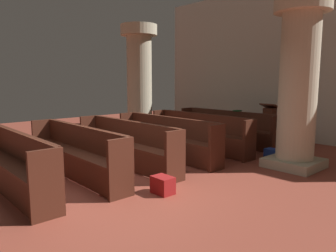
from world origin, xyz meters
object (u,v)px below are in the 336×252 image
(pew_row_1, at_px, (199,131))
(kneeler_box_blue, at_px, (275,154))
(pew_row_0, at_px, (227,127))
(pew_row_5, at_px, (11,160))
(pillar_aisle_side, at_px, (298,81))
(lectern, at_px, (269,125))
(hymn_book, at_px, (237,111))
(pew_row_3, at_px, (126,142))
(kneeler_box_red, at_px, (163,185))
(pew_row_2, at_px, (166,136))
(pew_row_4, at_px, (76,150))
(pillar_far_side, at_px, (139,80))

(pew_row_1, xyz_separation_m, kneeler_box_blue, (1.75, 0.58, -0.38))
(pew_row_0, distance_m, pew_row_5, 5.49)
(pillar_aisle_side, height_order, lectern, pillar_aisle_side)
(pillar_aisle_side, bearing_deg, lectern, 130.64)
(pew_row_0, distance_m, hymn_book, 0.51)
(pew_row_3, bearing_deg, hymn_book, 86.84)
(kneeler_box_blue, height_order, kneeler_box_red, kneeler_box_red)
(pew_row_2, bearing_deg, kneeler_box_red, -43.20)
(pew_row_3, height_order, pew_row_4, same)
(pew_row_0, height_order, pew_row_2, same)
(pew_row_0, relative_size, pew_row_1, 1.00)
(pew_row_2, distance_m, kneeler_box_blue, 2.45)
(pew_row_1, xyz_separation_m, pillar_far_side, (-2.30, -0.09, 1.23))
(pew_row_3, bearing_deg, pillar_aisle_side, 45.96)
(pillar_aisle_side, xyz_separation_m, kneeler_box_blue, (-0.60, 0.34, -1.61))
(pew_row_5, height_order, kneeler_box_blue, pew_row_5)
(pew_row_4, height_order, kneeler_box_blue, pew_row_4)
(pew_row_3, xyz_separation_m, kneeler_box_blue, (1.75, 2.77, -0.38))
(pew_row_4, height_order, lectern, lectern)
(pillar_aisle_side, bearing_deg, pillar_far_side, -175.96)
(pew_row_0, height_order, pillar_aisle_side, pillar_aisle_side)
(pew_row_4, xyz_separation_m, pillar_far_side, (-2.30, 3.20, 1.23))
(pillar_aisle_side, bearing_deg, pew_row_3, -134.04)
(hymn_book, bearing_deg, pew_row_1, -98.50)
(pillar_far_side, distance_m, hymn_book, 2.96)
(pew_row_3, relative_size, hymn_book, 15.64)
(kneeler_box_blue, bearing_deg, pew_row_2, -136.22)
(hymn_book, distance_m, kneeler_box_red, 4.35)
(pillar_far_side, relative_size, lectern, 3.05)
(pew_row_1, xyz_separation_m, pew_row_5, (0.00, -4.39, 0.00))
(pew_row_5, relative_size, pillar_aisle_side, 0.91)
(pew_row_0, distance_m, pew_row_2, 2.19)
(pew_row_0, bearing_deg, kneeler_box_red, -65.69)
(hymn_book, bearing_deg, pew_row_3, -93.16)
(pillar_aisle_side, distance_m, lectern, 3.08)
(kneeler_box_blue, bearing_deg, pew_row_4, -114.33)
(pew_row_0, bearing_deg, pew_row_4, -90.00)
(pew_row_2, xyz_separation_m, kneeler_box_red, (1.72, -1.62, -0.35))
(kneeler_box_blue, bearing_deg, pillar_far_side, -170.63)
(pillar_far_side, height_order, lectern, pillar_far_side)
(pillar_far_side, distance_m, kneeler_box_blue, 4.41)
(pew_row_3, relative_size, lectern, 2.77)
(pew_row_1, distance_m, kneeler_box_red, 3.23)
(pew_row_1, relative_size, kneeler_box_red, 8.83)
(pew_row_2, xyz_separation_m, kneeler_box_blue, (1.75, 1.68, -0.38))
(pillar_aisle_side, xyz_separation_m, lectern, (-1.82, 2.13, -1.27))
(pew_row_1, distance_m, lectern, 2.42)
(pew_row_5, xyz_separation_m, pillar_far_side, (-2.30, 4.30, 1.23))
(pew_row_2, height_order, pillar_far_side, pillar_far_side)
(hymn_book, xyz_separation_m, kneeler_box_blue, (1.56, -0.71, -0.81))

